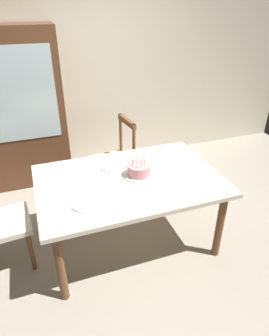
# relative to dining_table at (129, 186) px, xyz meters

# --- Properties ---
(ground) EXTENTS (6.40, 6.40, 0.00)m
(ground) POSITION_rel_dining_table_xyz_m (0.00, 0.00, -0.66)
(ground) COLOR #9E9384
(back_wall) EXTENTS (6.40, 0.10, 2.60)m
(back_wall) POSITION_rel_dining_table_xyz_m (0.00, 1.85, 0.64)
(back_wall) COLOR beige
(back_wall) RESTS_ON ground
(dining_table) EXTENTS (1.62, 1.09, 0.74)m
(dining_table) POSITION_rel_dining_table_xyz_m (0.00, 0.00, 0.00)
(dining_table) COLOR beige
(dining_table) RESTS_ON ground
(birthday_cake) EXTENTS (0.28, 0.28, 0.18)m
(birthday_cake) POSITION_rel_dining_table_xyz_m (0.10, 0.03, 0.13)
(birthday_cake) COLOR silver
(birthday_cake) RESTS_ON dining_table
(plate_near_celebrant) EXTENTS (0.22, 0.22, 0.01)m
(plate_near_celebrant) POSITION_rel_dining_table_xyz_m (-0.45, -0.24, 0.09)
(plate_near_celebrant) COLOR white
(plate_near_celebrant) RESTS_ON dining_table
(plate_far_side) EXTENTS (0.22, 0.22, 0.01)m
(plate_far_side) POSITION_rel_dining_table_xyz_m (-0.08, 0.24, 0.09)
(plate_far_side) COLOR white
(plate_far_side) RESTS_ON dining_table
(fork_near_celebrant) EXTENTS (0.18, 0.02, 0.01)m
(fork_near_celebrant) POSITION_rel_dining_table_xyz_m (-0.61, -0.26, 0.08)
(fork_near_celebrant) COLOR silver
(fork_near_celebrant) RESTS_ON dining_table
(fork_far_side) EXTENTS (0.18, 0.04, 0.01)m
(fork_far_side) POSITION_rel_dining_table_xyz_m (-0.24, 0.26, 0.08)
(fork_far_side) COLOR silver
(fork_far_side) RESTS_ON dining_table
(fork_near_guest) EXTENTS (0.18, 0.05, 0.01)m
(fork_near_guest) POSITION_rel_dining_table_xyz_m (0.33, -0.26, 0.08)
(fork_near_guest) COLOR silver
(fork_near_guest) RESTS_ON dining_table
(chair_spindle_back) EXTENTS (0.49, 0.49, 0.95)m
(chair_spindle_back) POSITION_rel_dining_table_xyz_m (0.11, 0.87, -0.20)
(chair_spindle_back) COLOR tan
(chair_spindle_back) RESTS_ON ground
(china_cabinet) EXTENTS (1.10, 0.45, 1.90)m
(china_cabinet) POSITION_rel_dining_table_xyz_m (-0.89, 1.56, 0.30)
(china_cabinet) COLOR #56331E
(china_cabinet) RESTS_ON ground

